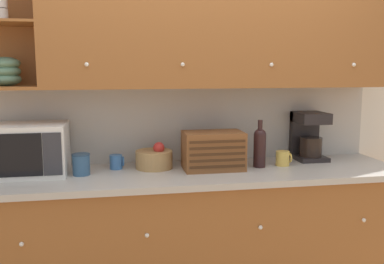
{
  "coord_description": "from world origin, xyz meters",
  "views": [
    {
      "loc": [
        -0.51,
        -3.03,
        1.61
      ],
      "look_at": [
        0.0,
        -0.23,
        1.18
      ],
      "focal_mm": 40.0,
      "sensor_mm": 36.0,
      "label": 1
    }
  ],
  "objects_px": {
    "storage_canister": "(81,164)",
    "bread_box": "(213,151)",
    "fruit_basket": "(154,159)",
    "microwave": "(27,149)",
    "mug": "(117,162)",
    "wine_bottle": "(260,146)",
    "mug_blue_second": "(283,158)",
    "coffee_maker": "(308,135)"
  },
  "relations": [
    {
      "from": "storage_canister",
      "to": "bread_box",
      "type": "xyz_separation_m",
      "value": [
        0.86,
        0.0,
        0.06
      ]
    },
    {
      "from": "fruit_basket",
      "to": "bread_box",
      "type": "bearing_deg",
      "value": -14.79
    },
    {
      "from": "microwave",
      "to": "mug",
      "type": "relative_size",
      "value": 5.09
    },
    {
      "from": "microwave",
      "to": "storage_canister",
      "type": "bearing_deg",
      "value": -12.32
    },
    {
      "from": "bread_box",
      "to": "fruit_basket",
      "type": "bearing_deg",
      "value": 165.21
    },
    {
      "from": "microwave",
      "to": "bread_box",
      "type": "relative_size",
      "value": 1.23
    },
    {
      "from": "microwave",
      "to": "mug",
      "type": "xyz_separation_m",
      "value": [
        0.55,
        0.06,
        -0.11
      ]
    },
    {
      "from": "wine_bottle",
      "to": "mug_blue_second",
      "type": "distance_m",
      "value": 0.2
    },
    {
      "from": "microwave",
      "to": "wine_bottle",
      "type": "distance_m",
      "value": 1.51
    },
    {
      "from": "mug_blue_second",
      "to": "coffee_maker",
      "type": "bearing_deg",
      "value": 32.33
    },
    {
      "from": "storage_canister",
      "to": "coffee_maker",
      "type": "relative_size",
      "value": 0.39
    },
    {
      "from": "mug",
      "to": "fruit_basket",
      "type": "distance_m",
      "value": 0.25
    },
    {
      "from": "mug",
      "to": "coffee_maker",
      "type": "xyz_separation_m",
      "value": [
        1.4,
        0.06,
        0.13
      ]
    },
    {
      "from": "fruit_basket",
      "to": "microwave",
      "type": "bearing_deg",
      "value": -177.82
    },
    {
      "from": "storage_canister",
      "to": "bread_box",
      "type": "bearing_deg",
      "value": 0.12
    },
    {
      "from": "wine_bottle",
      "to": "mug",
      "type": "bearing_deg",
      "value": 173.04
    },
    {
      "from": "microwave",
      "to": "mug_blue_second",
      "type": "xyz_separation_m",
      "value": [
        1.69,
        -0.05,
        -0.11
      ]
    },
    {
      "from": "storage_canister",
      "to": "wine_bottle",
      "type": "bearing_deg",
      "value": 0.48
    },
    {
      "from": "microwave",
      "to": "fruit_basket",
      "type": "xyz_separation_m",
      "value": [
        0.8,
        0.03,
        -0.1
      ]
    },
    {
      "from": "wine_bottle",
      "to": "mug_blue_second",
      "type": "height_order",
      "value": "wine_bottle"
    },
    {
      "from": "microwave",
      "to": "storage_canister",
      "type": "height_order",
      "value": "microwave"
    },
    {
      "from": "bread_box",
      "to": "wine_bottle",
      "type": "height_order",
      "value": "wine_bottle"
    },
    {
      "from": "wine_bottle",
      "to": "storage_canister",
      "type": "bearing_deg",
      "value": -179.52
    },
    {
      "from": "mug_blue_second",
      "to": "fruit_basket",
      "type": "bearing_deg",
      "value": 174.87
    },
    {
      "from": "mug",
      "to": "wine_bottle",
      "type": "relative_size",
      "value": 0.3
    },
    {
      "from": "microwave",
      "to": "coffee_maker",
      "type": "relative_size",
      "value": 1.39
    },
    {
      "from": "storage_canister",
      "to": "mug",
      "type": "height_order",
      "value": "storage_canister"
    },
    {
      "from": "wine_bottle",
      "to": "microwave",
      "type": "bearing_deg",
      "value": 177.64
    },
    {
      "from": "wine_bottle",
      "to": "coffee_maker",
      "type": "bearing_deg",
      "value": 22.27
    },
    {
      "from": "bread_box",
      "to": "wine_bottle",
      "type": "xyz_separation_m",
      "value": [
        0.33,
        0.01,
        0.02
      ]
    },
    {
      "from": "coffee_maker",
      "to": "microwave",
      "type": "bearing_deg",
      "value": -176.55
    },
    {
      "from": "bread_box",
      "to": "mug_blue_second",
      "type": "xyz_separation_m",
      "value": [
        0.5,
        0.02,
        -0.08
      ]
    },
    {
      "from": "mug",
      "to": "bread_box",
      "type": "bearing_deg",
      "value": -11.19
    },
    {
      "from": "microwave",
      "to": "bread_box",
      "type": "distance_m",
      "value": 1.19
    },
    {
      "from": "storage_canister",
      "to": "mug_blue_second",
      "type": "distance_m",
      "value": 1.36
    },
    {
      "from": "microwave",
      "to": "fruit_basket",
      "type": "distance_m",
      "value": 0.81
    },
    {
      "from": "mug_blue_second",
      "to": "wine_bottle",
      "type": "bearing_deg",
      "value": -175.67
    },
    {
      "from": "storage_canister",
      "to": "fruit_basket",
      "type": "height_order",
      "value": "fruit_basket"
    },
    {
      "from": "mug",
      "to": "coffee_maker",
      "type": "distance_m",
      "value": 1.41
    },
    {
      "from": "mug_blue_second",
      "to": "microwave",
      "type": "bearing_deg",
      "value": 178.34
    },
    {
      "from": "wine_bottle",
      "to": "mug_blue_second",
      "type": "relative_size",
      "value": 3.06
    },
    {
      "from": "coffee_maker",
      "to": "mug_blue_second",
      "type": "bearing_deg",
      "value": -147.67
    }
  ]
}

